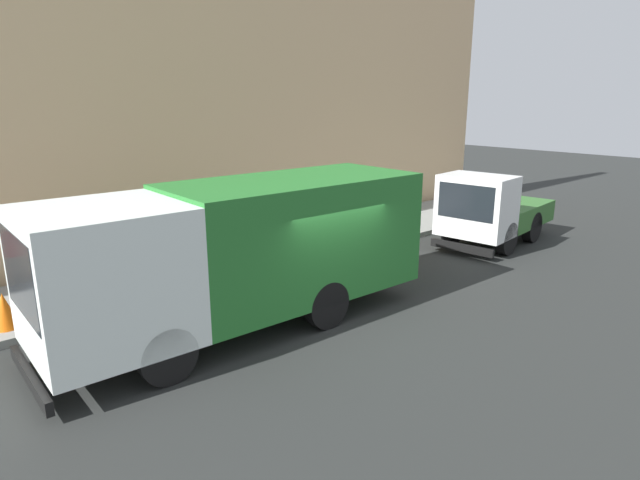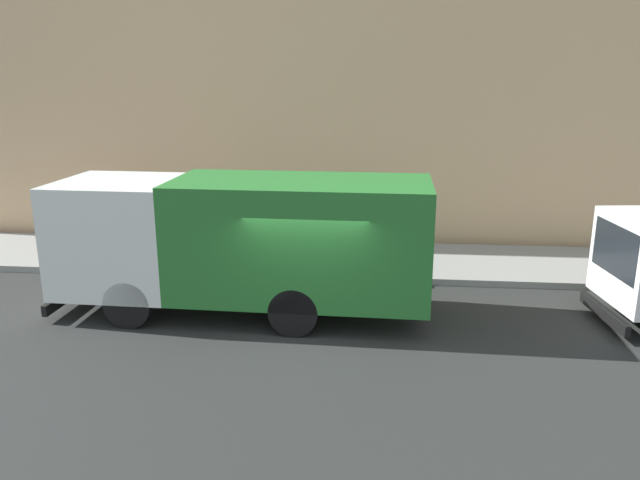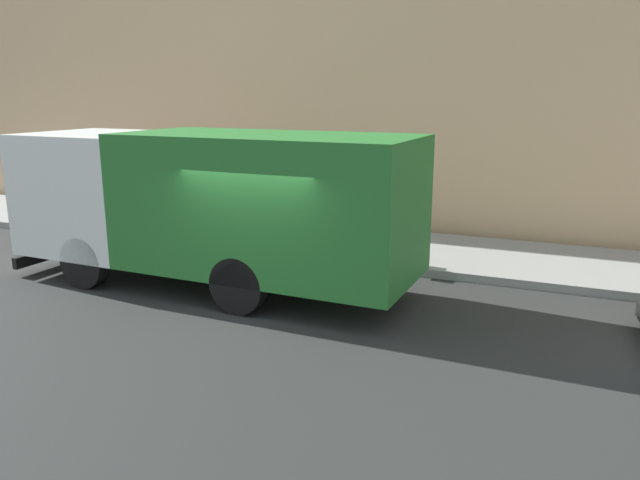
{
  "view_description": "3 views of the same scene",
  "coord_description": "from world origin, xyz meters",
  "px_view_note": "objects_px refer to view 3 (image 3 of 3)",
  "views": [
    {
      "loc": [
        -8.13,
        7.27,
        4.74
      ],
      "look_at": [
        1.13,
        -0.86,
        1.42
      ],
      "focal_mm": 29.94,
      "sensor_mm": 36.0,
      "label": 1
    },
    {
      "loc": [
        -11.96,
        -1.39,
        5.23
      ],
      "look_at": [
        1.45,
        -0.11,
        1.56
      ],
      "focal_mm": 34.27,
      "sensor_mm": 36.0,
      "label": 2
    },
    {
      "loc": [
        -9.11,
        -4.97,
        3.78
      ],
      "look_at": [
        0.64,
        -0.85,
        1.21
      ],
      "focal_mm": 34.15,
      "sensor_mm": 36.0,
      "label": 3
    }
  ],
  "objects_px": {
    "pedestrian_walking": "(172,196)",
    "pedestrian_third": "(188,198)",
    "large_utility_truck": "(210,200)",
    "traffic_cone_orange": "(145,218)",
    "street_sign_post": "(325,196)",
    "pedestrian_standing": "(172,184)"
  },
  "relations": [
    {
      "from": "large_utility_truck",
      "to": "traffic_cone_orange",
      "type": "bearing_deg",
      "value": 55.39
    },
    {
      "from": "pedestrian_walking",
      "to": "pedestrian_third",
      "type": "xyz_separation_m",
      "value": [
        0.08,
        -0.46,
        -0.02
      ]
    },
    {
      "from": "pedestrian_third",
      "to": "traffic_cone_orange",
      "type": "height_order",
      "value": "pedestrian_third"
    },
    {
      "from": "pedestrian_walking",
      "to": "street_sign_post",
      "type": "distance_m",
      "value": 4.96
    },
    {
      "from": "traffic_cone_orange",
      "to": "street_sign_post",
      "type": "bearing_deg",
      "value": -93.55
    },
    {
      "from": "pedestrian_standing",
      "to": "street_sign_post",
      "type": "xyz_separation_m",
      "value": [
        -2.69,
        -6.12,
        0.45
      ]
    },
    {
      "from": "large_utility_truck",
      "to": "street_sign_post",
      "type": "bearing_deg",
      "value": -27.55
    },
    {
      "from": "traffic_cone_orange",
      "to": "pedestrian_walking",
      "type": "bearing_deg",
      "value": -37.07
    },
    {
      "from": "pedestrian_third",
      "to": "street_sign_post",
      "type": "xyz_separation_m",
      "value": [
        -1.01,
        -4.39,
        0.49
      ]
    },
    {
      "from": "pedestrian_third",
      "to": "traffic_cone_orange",
      "type": "distance_m",
      "value": 1.25
    },
    {
      "from": "pedestrian_standing",
      "to": "pedestrian_walking",
      "type": "bearing_deg",
      "value": 71.07
    },
    {
      "from": "large_utility_truck",
      "to": "traffic_cone_orange",
      "type": "xyz_separation_m",
      "value": [
        2.85,
        3.91,
        -1.19
      ]
    },
    {
      "from": "traffic_cone_orange",
      "to": "pedestrian_standing",
      "type": "bearing_deg",
      "value": 19.02
    },
    {
      "from": "large_utility_truck",
      "to": "pedestrian_standing",
      "type": "relative_size",
      "value": 4.94
    },
    {
      "from": "large_utility_truck",
      "to": "traffic_cone_orange",
      "type": "distance_m",
      "value": 4.98
    },
    {
      "from": "pedestrian_standing",
      "to": "pedestrian_third",
      "type": "bearing_deg",
      "value": 81.11
    },
    {
      "from": "street_sign_post",
      "to": "pedestrian_walking",
      "type": "bearing_deg",
      "value": 79.11
    },
    {
      "from": "street_sign_post",
      "to": "pedestrian_third",
      "type": "bearing_deg",
      "value": 77.03
    },
    {
      "from": "pedestrian_third",
      "to": "street_sign_post",
      "type": "height_order",
      "value": "street_sign_post"
    },
    {
      "from": "traffic_cone_orange",
      "to": "street_sign_post",
      "type": "xyz_separation_m",
      "value": [
        -0.33,
        -5.31,
        0.98
      ]
    },
    {
      "from": "pedestrian_walking",
      "to": "traffic_cone_orange",
      "type": "height_order",
      "value": "pedestrian_walking"
    },
    {
      "from": "pedestrian_third",
      "to": "street_sign_post",
      "type": "relative_size",
      "value": 0.72
    }
  ]
}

